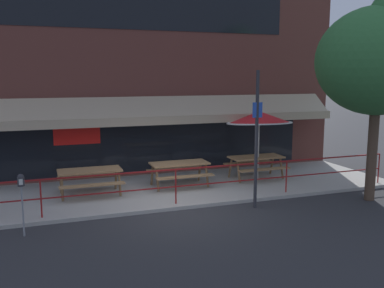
{
  "coord_description": "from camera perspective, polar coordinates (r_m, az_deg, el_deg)",
  "views": [
    {
      "loc": [
        -3.36,
        -10.44,
        3.54
      ],
      "look_at": [
        0.93,
        1.6,
        1.5
      ],
      "focal_mm": 40.0,
      "sensor_mm": 36.0,
      "label": 1
    }
  ],
  "objects": [
    {
      "name": "picnic_table_left",
      "position": [
        12.75,
        -13.46,
        -4.02
      ],
      "size": [
        1.8,
        1.42,
        0.76
      ],
      "color": "#997047",
      "rests_on": "patio_deck"
    },
    {
      "name": "parking_meter_near",
      "position": [
        10.13,
        -21.81,
        -5.24
      ],
      "size": [
        0.15,
        0.16,
        1.42
      ],
      "color": "gray",
      "rests_on": "ground"
    },
    {
      "name": "street_sign_pole",
      "position": [
        11.46,
        8.59,
        0.74
      ],
      "size": [
        0.28,
        0.09,
        3.69
      ],
      "color": "#2D2D33",
      "rests_on": "ground"
    },
    {
      "name": "patio_umbrella_right",
      "position": [
        14.22,
        8.96,
        3.47
      ],
      "size": [
        2.14,
        2.14,
        2.38
      ],
      "color": "#B7B2A8",
      "rests_on": "patio_deck"
    },
    {
      "name": "patio_railing",
      "position": [
        11.58,
        -2.18,
        -4.63
      ],
      "size": [
        13.84,
        0.04,
        0.97
      ],
      "color": "maroon",
      "rests_on": "patio_deck"
    },
    {
      "name": "restaurant_building",
      "position": [
        15.05,
        -6.83,
        11.03
      ],
      "size": [
        15.0,
        1.6,
        8.21
      ],
      "color": "brown",
      "rests_on": "ground"
    },
    {
      "name": "street_tree_curbside",
      "position": [
        13.03,
        24.17,
        10.9
      ],
      "size": [
        3.51,
        3.16,
        5.96
      ],
      "color": "brown",
      "rests_on": "ground"
    },
    {
      "name": "picnic_table_centre",
      "position": [
        13.39,
        -1.69,
        -3.15
      ],
      "size": [
        1.8,
        1.42,
        0.76
      ],
      "color": "#997047",
      "rests_on": "patio_deck"
    },
    {
      "name": "patio_deck",
      "position": [
        13.35,
        -4.36,
        -6.12
      ],
      "size": [
        15.0,
        4.0,
        0.1
      ],
      "primitive_type": "cube",
      "color": "#ADA89E",
      "rests_on": "ground"
    },
    {
      "name": "ground_plane",
      "position": [
        11.52,
        -1.7,
        -8.83
      ],
      "size": [
        120.0,
        120.0,
        0.0
      ],
      "primitive_type": "plane",
      "color": "#2D2D30"
    },
    {
      "name": "picnic_table_right",
      "position": [
        14.56,
        8.54,
        -2.25
      ],
      "size": [
        1.8,
        1.42,
        0.76
      ],
      "color": "#997047",
      "rests_on": "patio_deck"
    }
  ]
}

